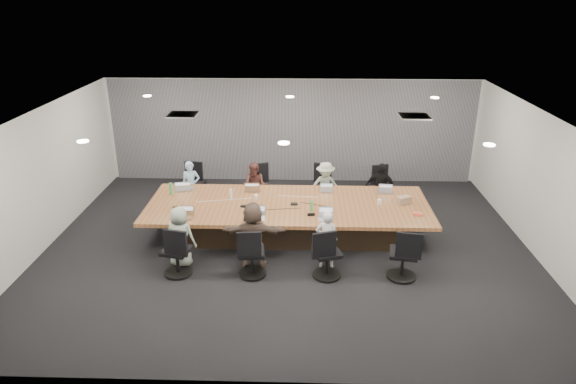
{
  "coord_description": "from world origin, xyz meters",
  "views": [
    {
      "loc": [
        0.3,
        -9.55,
        5.07
      ],
      "look_at": [
        0.0,
        0.4,
        1.05
      ],
      "focal_mm": 32.0,
      "sensor_mm": 36.0,
      "label": 1
    }
  ],
  "objects_px": {
    "chair_5": "(252,256)",
    "chair_7": "(403,257)",
    "person_4": "(180,237)",
    "laptop_6": "(326,220)",
    "laptop_1": "(253,189)",
    "snack_packet": "(418,214)",
    "person_3": "(380,187)",
    "chair_2": "(324,189)",
    "chair_1": "(257,189)",
    "chair_6": "(327,257)",
    "bottle_clear": "(231,194)",
    "chair_4": "(177,254)",
    "bottle_green_right": "(312,206)",
    "laptop_3": "(384,191)",
    "stapler": "(311,214)",
    "laptop_5": "(256,219)",
    "person_6": "(327,240)",
    "conference_table": "(288,218)",
    "person_0": "(191,186)",
    "laptop_4": "(186,218)",
    "person_2": "(325,187)",
    "laptop_2": "(326,190)",
    "chair_0": "(195,188)",
    "canvas_bag": "(404,200)",
    "chair_3": "(378,191)",
    "person_1": "(255,187)",
    "mug_brown": "(175,208)",
    "person_5": "(253,235)",
    "laptop_0": "(186,188)"
  },
  "relations": [
    {
      "from": "chair_2",
      "to": "stapler",
      "type": "height_order",
      "value": "chair_2"
    },
    {
      "from": "stapler",
      "to": "canvas_bag",
      "type": "distance_m",
      "value": 2.11
    },
    {
      "from": "person_2",
      "to": "person_5",
      "type": "height_order",
      "value": "person_5"
    },
    {
      "from": "laptop_6",
      "to": "bottle_clear",
      "type": "xyz_separation_m",
      "value": [
        -2.03,
        1.07,
        0.1
      ]
    },
    {
      "from": "laptop_4",
      "to": "mug_brown",
      "type": "relative_size",
      "value": 2.71
    },
    {
      "from": "laptop_5",
      "to": "snack_packet",
      "type": "xyz_separation_m",
      "value": [
        3.27,
        0.31,
        0.01
      ]
    },
    {
      "from": "chair_4",
      "to": "chair_5",
      "type": "relative_size",
      "value": 1.02
    },
    {
      "from": "person_3",
      "to": "laptop_6",
      "type": "bearing_deg",
      "value": -109.85
    },
    {
      "from": "person_4",
      "to": "chair_1",
      "type": "bearing_deg",
      "value": -99.1
    },
    {
      "from": "laptop_2",
      "to": "stapler",
      "type": "distance_m",
      "value": 1.45
    },
    {
      "from": "person_1",
      "to": "person_6",
      "type": "bearing_deg",
      "value": -47.29
    },
    {
      "from": "laptop_3",
      "to": "person_6",
      "type": "height_order",
      "value": "person_6"
    },
    {
      "from": "laptop_4",
      "to": "laptop_3",
      "type": "bearing_deg",
      "value": 21.61
    },
    {
      "from": "laptop_2",
      "to": "person_4",
      "type": "distance_m",
      "value": 3.59
    },
    {
      "from": "person_3",
      "to": "laptop_1",
      "type": "bearing_deg",
      "value": -156.73
    },
    {
      "from": "person_3",
      "to": "chair_2",
      "type": "bearing_deg",
      "value": 177.8
    },
    {
      "from": "chair_7",
      "to": "laptop_4",
      "type": "distance_m",
      "value": 4.3
    },
    {
      "from": "chair_1",
      "to": "laptop_3",
      "type": "bearing_deg",
      "value": 144.25
    },
    {
      "from": "laptop_2",
      "to": "bottle_green_right",
      "type": "distance_m",
      "value": 1.21
    },
    {
      "from": "chair_3",
      "to": "stapler",
      "type": "bearing_deg",
      "value": 39.26
    },
    {
      "from": "canvas_bag",
      "to": "person_6",
      "type": "bearing_deg",
      "value": -139.45
    },
    {
      "from": "chair_6",
      "to": "bottle_clear",
      "type": "distance_m",
      "value": 2.86
    },
    {
      "from": "chair_2",
      "to": "chair_4",
      "type": "xyz_separation_m",
      "value": [
        -2.87,
        -3.4,
        0.01
      ]
    },
    {
      "from": "laptop_1",
      "to": "laptop_5",
      "type": "distance_m",
      "value": 1.61
    },
    {
      "from": "conference_table",
      "to": "person_6",
      "type": "bearing_deg",
      "value": -60.23
    },
    {
      "from": "person_2",
      "to": "mug_brown",
      "type": "relative_size",
      "value": 11.61
    },
    {
      "from": "chair_1",
      "to": "laptop_1",
      "type": "bearing_deg",
      "value": 71.08
    },
    {
      "from": "chair_1",
      "to": "laptop_3",
      "type": "xyz_separation_m",
      "value": [
        2.98,
        -0.9,
        0.36
      ]
    },
    {
      "from": "laptop_6",
      "to": "mug_brown",
      "type": "bearing_deg",
      "value": 169.45
    },
    {
      "from": "bottle_green_right",
      "to": "chair_4",
      "type": "bearing_deg",
      "value": -151.95
    },
    {
      "from": "chair_4",
      "to": "person_6",
      "type": "bearing_deg",
      "value": 20.93
    },
    {
      "from": "laptop_0",
      "to": "stapler",
      "type": "height_order",
      "value": "stapler"
    },
    {
      "from": "chair_0",
      "to": "person_3",
      "type": "xyz_separation_m",
      "value": [
        4.53,
        -0.35,
        0.19
      ]
    },
    {
      "from": "chair_3",
      "to": "person_1",
      "type": "height_order",
      "value": "person_1"
    },
    {
      "from": "laptop_2",
      "to": "bottle_clear",
      "type": "height_order",
      "value": "bottle_clear"
    },
    {
      "from": "chair_1",
      "to": "person_6",
      "type": "bearing_deg",
      "value": 98.73
    },
    {
      "from": "chair_5",
      "to": "stapler",
      "type": "bearing_deg",
      "value": 39.47
    },
    {
      "from": "chair_3",
      "to": "chair_6",
      "type": "distance_m",
      "value": 3.67
    },
    {
      "from": "chair_5",
      "to": "chair_7",
      "type": "relative_size",
      "value": 0.95
    },
    {
      "from": "person_4",
      "to": "laptop_6",
      "type": "distance_m",
      "value": 2.86
    },
    {
      "from": "laptop_3",
      "to": "stapler",
      "type": "xyz_separation_m",
      "value": [
        -1.67,
        -1.4,
        0.02
      ]
    },
    {
      "from": "chair_7",
      "to": "person_0",
      "type": "xyz_separation_m",
      "value": [
        -4.54,
        3.05,
        0.17
      ]
    },
    {
      "from": "chair_2",
      "to": "stapler",
      "type": "bearing_deg",
      "value": 92.91
    },
    {
      "from": "chair_6",
      "to": "laptop_4",
      "type": "height_order",
      "value": "chair_6"
    },
    {
      "from": "chair_6",
      "to": "laptop_2",
      "type": "distance_m",
      "value": 2.52
    },
    {
      "from": "chair_1",
      "to": "person_2",
      "type": "xyz_separation_m",
      "value": [
        1.67,
        -0.35,
        0.22
      ]
    },
    {
      "from": "chair_6",
      "to": "person_5",
      "type": "xyz_separation_m",
      "value": [
        -1.4,
        0.35,
        0.25
      ]
    },
    {
      "from": "laptop_5",
      "to": "chair_0",
      "type": "bearing_deg",
      "value": 121.41
    },
    {
      "from": "laptop_1",
      "to": "snack_packet",
      "type": "bearing_deg",
      "value": 157.34
    },
    {
      "from": "person_0",
      "to": "laptop_4",
      "type": "relative_size",
      "value": 4.21
    }
  ]
}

